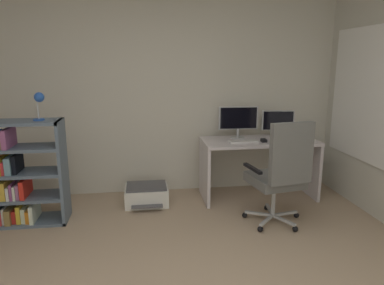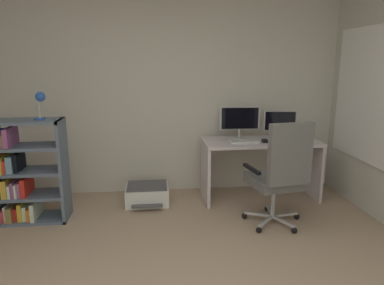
% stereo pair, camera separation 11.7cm
% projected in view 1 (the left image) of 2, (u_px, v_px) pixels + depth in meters
% --- Properties ---
extents(wall_back, '(4.57, 0.10, 2.75)m').
position_uv_depth(wall_back, '(159.00, 86.00, 4.52)').
color(wall_back, beige).
rests_on(wall_back, ground).
extents(window_pane, '(0.01, 1.51, 1.41)m').
position_uv_depth(window_pane, '(374.00, 96.00, 3.85)').
color(window_pane, white).
extents(window_frame, '(0.02, 1.59, 1.49)m').
position_uv_depth(window_frame, '(374.00, 96.00, 3.85)').
color(window_frame, white).
extents(desk, '(1.40, 0.63, 0.74)m').
position_uv_depth(desk, '(259.00, 155.00, 4.42)').
color(desk, silver).
rests_on(desk, ground).
extents(monitor_main, '(0.50, 0.18, 0.40)m').
position_uv_depth(monitor_main, '(238.00, 119.00, 4.43)').
color(monitor_main, '#B2B5B7').
rests_on(monitor_main, desk).
extents(monitor_secondary, '(0.40, 0.18, 0.34)m').
position_uv_depth(monitor_secondary, '(278.00, 122.00, 4.51)').
color(monitor_secondary, '#B2B5B7').
rests_on(monitor_secondary, desk).
extents(keyboard, '(0.35, 0.15, 0.02)m').
position_uv_depth(keyboard, '(243.00, 141.00, 4.24)').
color(keyboard, silver).
rests_on(keyboard, desk).
extents(computer_mouse, '(0.06, 0.10, 0.03)m').
position_uv_depth(computer_mouse, '(264.00, 140.00, 4.26)').
color(computer_mouse, black).
rests_on(computer_mouse, desk).
extents(office_chair, '(0.63, 0.67, 1.12)m').
position_uv_depth(office_chair, '(281.00, 172.00, 3.59)').
color(office_chair, '#B7BABC').
rests_on(office_chair, ground).
extents(bookshelf, '(0.71, 0.35, 1.10)m').
position_uv_depth(bookshelf, '(23.00, 177.00, 3.71)').
color(bookshelf, slate).
rests_on(bookshelf, ground).
extents(desk_lamp, '(0.13, 0.11, 0.28)m').
position_uv_depth(desk_lamp, '(39.00, 101.00, 3.57)').
color(desk_lamp, '#2452B0').
rests_on(desk_lamp, bookshelf).
extents(printer, '(0.51, 0.48, 0.24)m').
position_uv_depth(printer, '(147.00, 195.00, 4.28)').
color(printer, white).
rests_on(printer, ground).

